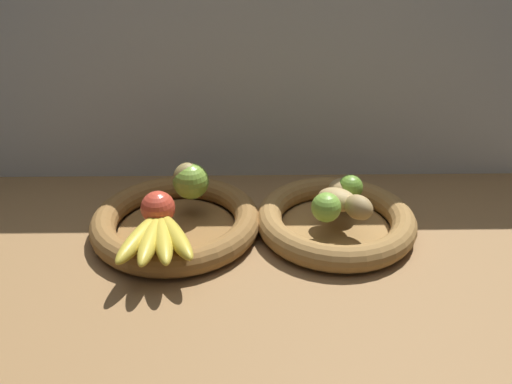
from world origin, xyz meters
TOP-DOWN VIEW (x-y plane):
  - ground_plane at (0.00, 0.00)cm, footprint 140.00×90.00cm
  - back_wall at (0.00, 30.00)cm, footprint 140.00×3.00cm
  - fruit_bowl_left at (-16.62, 2.90)cm, footprint 34.11×34.11cm
  - fruit_bowl_right at (15.70, 2.90)cm, footprint 32.27×32.27cm
  - apple_green_back at (-13.78, 8.23)cm, footprint 7.47×7.47cm
  - apple_red_front at (-19.04, -1.70)cm, footprint 6.51×6.51cm
  - pear_brown at (-14.42, 8.46)cm, footprint 7.85×7.48cm
  - banana_bunch_front at (-18.19, -8.99)cm, footprint 15.21×17.90cm
  - potato_back at (17.90, 7.74)cm, footprint 7.76×7.24cm
  - potato_large at (15.70, 2.90)cm, footprint 9.76×8.93cm
  - potato_small at (19.22, -0.62)cm, footprint 7.39×7.61cm
  - lime_near at (12.85, -1.37)cm, footprint 5.76×5.76cm
  - lime_far at (19.02, 7.17)cm, footprint 5.22×5.22cm

SIDE VIEW (x-z plane):
  - ground_plane at x=0.00cm, z-range -3.00..0.00cm
  - fruit_bowl_left at x=-16.62cm, z-range -0.18..4.99cm
  - fruit_bowl_right at x=15.70cm, z-range -0.18..4.99cm
  - banana_bunch_front at x=-18.19cm, z-range 5.17..8.47cm
  - potato_back at x=17.90cm, z-range 5.17..9.24cm
  - potato_large at x=15.70cm, z-range 5.17..9.52cm
  - potato_small at x=19.22cm, z-range 5.17..9.97cm
  - lime_far at x=19.02cm, z-range 5.17..10.39cm
  - lime_near at x=12.85cm, z-range 5.17..10.93cm
  - apple_red_front at x=-19.04cm, z-range 5.17..11.68cm
  - apple_green_back at x=-13.78cm, z-range 5.17..12.64cm
  - pear_brown at x=-14.42cm, z-range 5.17..12.88cm
  - back_wall at x=0.00cm, z-range 0.00..55.00cm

